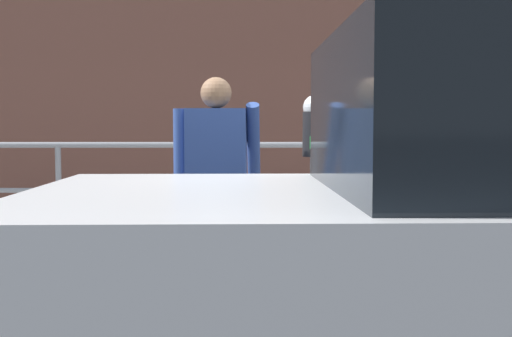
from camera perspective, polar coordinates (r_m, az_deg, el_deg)
name	(u,v)px	position (r m, az deg, el deg)	size (l,w,h in m)	color
sidewalk_curb	(341,281)	(5.61, 7.54, -9.79)	(36.00, 2.87, 0.13)	gray
parking_meter	(315,152)	(4.46, 5.25, 1.44)	(0.18, 0.19, 1.46)	slate
pedestrian_at_meter	(216,179)	(4.41, -3.51, -0.93)	(0.60, 0.39, 1.58)	#1E233F
background_railing	(325,172)	(6.74, 6.10, -0.32)	(24.06, 0.06, 1.08)	gray
backdrop_wall	(303,104)	(9.59, 4.19, 5.72)	(32.00, 0.50, 3.40)	brown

